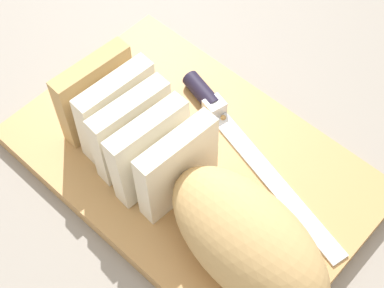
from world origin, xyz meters
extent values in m
plane|color=gray|center=(0.00, 0.00, 0.00)|extent=(3.00, 3.00, 0.00)
cube|color=tan|center=(0.00, 0.00, 0.01)|extent=(0.40, 0.27, 0.02)
ellipsoid|color=tan|center=(-0.11, 0.06, 0.07)|extent=(0.19, 0.12, 0.09)
cube|color=#F2E8CC|center=(-0.01, 0.04, 0.07)|extent=(0.03, 0.09, 0.10)
cube|color=#F2E8CC|center=(0.02, 0.04, 0.07)|extent=(0.04, 0.09, 0.10)
cube|color=#F2E8CC|center=(0.05, 0.04, 0.07)|extent=(0.04, 0.09, 0.10)
cube|color=#F2E8CC|center=(0.08, 0.03, 0.07)|extent=(0.03, 0.09, 0.09)
cube|color=tan|center=(0.11, 0.03, 0.07)|extent=(0.03, 0.09, 0.09)
cube|color=silver|center=(-0.08, -0.03, 0.02)|extent=(0.22, 0.08, 0.00)
cylinder|color=black|center=(0.05, -0.07, 0.03)|extent=(0.06, 0.03, 0.02)
cube|color=silver|center=(0.02, -0.07, 0.03)|extent=(0.03, 0.03, 0.02)
sphere|color=tan|center=(0.01, -0.06, 0.02)|extent=(0.01, 0.01, 0.01)
sphere|color=tan|center=(0.01, -0.02, 0.02)|extent=(0.00, 0.00, 0.00)
camera|label=1|loc=(-0.22, 0.26, 0.56)|focal=54.81mm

